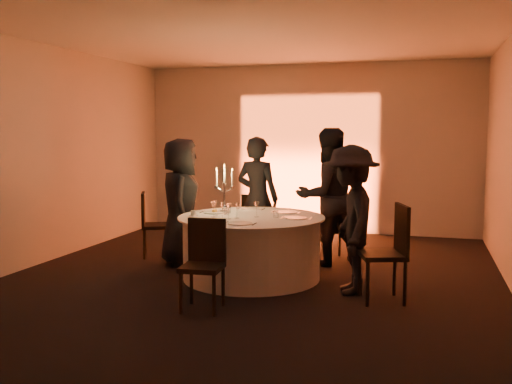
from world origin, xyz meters
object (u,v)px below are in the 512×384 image
(guest_back_right, at_px, (327,197))
(chair_back_right, at_px, (336,226))
(candelabra, at_px, (224,195))
(coffee_cup, at_px, (194,213))
(chair_right, at_px, (390,247))
(guest_left, at_px, (181,202))
(chair_back_left, at_px, (256,219))
(chair_front, at_px, (204,259))
(guest_right, at_px, (350,219))
(banquet_table, at_px, (251,247))
(guest_back_left, at_px, (257,198))
(chair_left, at_px, (151,221))

(guest_back_right, bearing_deg, chair_back_right, -146.26)
(candelabra, bearing_deg, coffee_cup, -122.94)
(chair_right, relative_size, coffee_cup, 9.44)
(chair_back_right, distance_m, guest_back_right, 0.51)
(guest_left, bearing_deg, chair_right, -128.94)
(chair_back_left, relative_size, chair_front, 0.93)
(guest_back_right, height_order, candelabra, guest_back_right)
(guest_left, xyz_separation_m, coffee_cup, (0.43, -0.59, -0.06))
(guest_left, height_order, guest_right, guest_left)
(banquet_table, bearing_deg, chair_front, -95.16)
(banquet_table, height_order, guest_back_left, guest_back_left)
(guest_back_right, relative_size, coffee_cup, 16.85)
(chair_left, relative_size, chair_front, 1.02)
(chair_right, distance_m, guest_back_left, 2.48)
(guest_right, bearing_deg, guest_back_right, -173.56)
(chair_front, height_order, candelabra, candelabra)
(guest_back_right, bearing_deg, coffee_cup, 0.98)
(banquet_table, xyz_separation_m, guest_right, (1.24, -0.30, 0.45))
(banquet_table, xyz_separation_m, chair_back_right, (0.86, 1.26, 0.11))
(chair_right, distance_m, guest_right, 0.55)
(banquet_table, height_order, guest_right, guest_right)
(chair_right, height_order, candelabra, candelabra)
(guest_left, distance_m, coffee_cup, 0.73)
(chair_front, xyz_separation_m, guest_left, (-1.01, 1.71, 0.34))
(banquet_table, distance_m, chair_right, 1.78)
(chair_left, distance_m, guest_right, 3.18)
(guest_left, relative_size, guest_back_right, 0.92)
(chair_left, height_order, chair_front, chair_left)
(chair_back_left, distance_m, guest_right, 2.58)
(banquet_table, relative_size, guest_left, 1.05)
(guest_back_right, bearing_deg, candelabra, -5.20)
(chair_left, bearing_deg, guest_back_left, -104.59)
(guest_back_left, bearing_deg, coffee_cup, 80.78)
(banquet_table, xyz_separation_m, chair_right, (1.70, -0.51, 0.20))
(chair_right, xyz_separation_m, chair_front, (-1.81, -0.78, -0.07))
(chair_front, bearing_deg, chair_left, 123.97)
(chair_back_left, distance_m, chair_front, 2.93)
(banquet_table, relative_size, guest_right, 1.08)
(chair_back_right, distance_m, chair_front, 2.72)
(guest_left, distance_m, candelabra, 0.73)
(guest_left, relative_size, candelabra, 2.74)
(guest_back_right, bearing_deg, chair_front, 31.34)
(chair_left, height_order, chair_back_left, chair_left)
(coffee_cup, bearing_deg, banquet_table, 13.05)
(guest_right, relative_size, candelabra, 2.66)
(banquet_table, xyz_separation_m, coffee_cup, (-0.70, -0.16, 0.42))
(chair_back_left, distance_m, guest_back_right, 1.42)
(guest_right, xyz_separation_m, candelabra, (-1.68, 0.54, 0.16))
(guest_left, relative_size, guest_back_left, 0.99)
(chair_front, relative_size, coffee_cup, 8.33)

